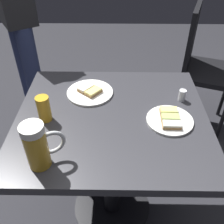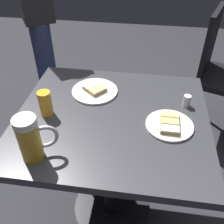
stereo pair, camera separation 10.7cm
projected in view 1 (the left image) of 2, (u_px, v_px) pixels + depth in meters
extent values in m
plane|color=#28282D|center=(112.00, 207.00, 1.54)|extent=(6.00, 6.00, 0.00)
cylinder|color=black|center=(112.00, 206.00, 1.53)|extent=(0.44, 0.44, 0.01)
cylinder|color=black|center=(112.00, 169.00, 1.31)|extent=(0.09, 0.09, 0.67)
cube|color=#333338|center=(112.00, 119.00, 1.10)|extent=(0.73, 0.81, 0.04)
cylinder|color=white|center=(170.00, 120.00, 1.06)|extent=(0.19, 0.19, 0.01)
cube|color=#9E7547|center=(172.00, 126.00, 1.02)|extent=(0.04, 0.08, 0.01)
cube|color=white|center=(172.00, 124.00, 1.01)|extent=(0.04, 0.07, 0.01)
cube|color=#9E7547|center=(170.00, 118.00, 1.05)|extent=(0.04, 0.08, 0.01)
cube|color=#ADC66B|center=(170.00, 116.00, 1.04)|extent=(0.04, 0.07, 0.01)
cube|color=#9E7547|center=(169.00, 112.00, 1.09)|extent=(0.04, 0.08, 0.01)
cube|color=#EFE07A|center=(169.00, 110.00, 1.08)|extent=(0.04, 0.07, 0.01)
cylinder|color=white|center=(90.00, 92.00, 1.21)|extent=(0.22, 0.22, 0.01)
cube|color=#9E7547|center=(94.00, 92.00, 1.19)|extent=(0.09, 0.08, 0.01)
cube|color=#EFE07A|center=(93.00, 91.00, 1.19)|extent=(0.08, 0.08, 0.01)
cube|color=#9E7547|center=(86.00, 89.00, 1.22)|extent=(0.09, 0.08, 0.01)
cube|color=white|center=(86.00, 87.00, 1.21)|extent=(0.08, 0.08, 0.01)
cylinder|color=gold|center=(37.00, 149.00, 0.84)|extent=(0.08, 0.08, 0.15)
cylinder|color=white|center=(32.00, 129.00, 0.79)|extent=(0.08, 0.08, 0.03)
torus|color=silver|center=(52.00, 143.00, 0.85)|extent=(0.05, 0.09, 0.10)
cylinder|color=gold|center=(44.00, 109.00, 1.04)|extent=(0.05, 0.05, 0.11)
cylinder|color=silver|center=(182.00, 95.00, 1.16)|extent=(0.03, 0.03, 0.05)
cylinder|color=black|center=(223.00, 117.00, 1.83)|extent=(0.03, 0.03, 0.45)
cylinder|color=black|center=(178.00, 107.00, 1.92)|extent=(0.03, 0.03, 0.45)
cylinder|color=black|center=(184.00, 85.00, 2.15)|extent=(0.03, 0.03, 0.45)
cube|color=black|center=(210.00, 72.00, 1.84)|extent=(0.49, 0.49, 0.04)
cube|color=black|center=(192.00, 38.00, 1.74)|extent=(0.33, 0.14, 0.43)
cylinder|color=navy|center=(35.00, 85.00, 1.80)|extent=(0.11, 0.11, 0.83)
cylinder|color=navy|center=(26.00, 71.00, 1.95)|extent=(0.11, 0.11, 0.83)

